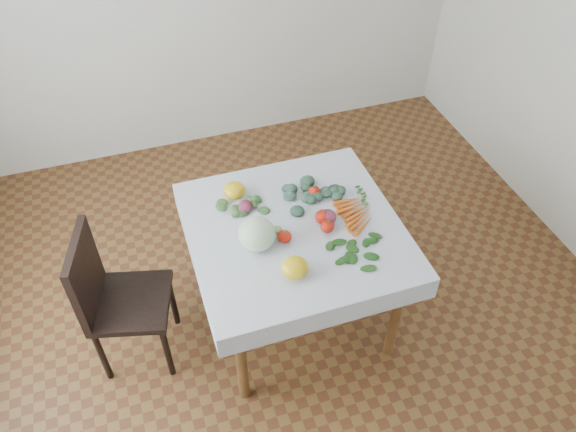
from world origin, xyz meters
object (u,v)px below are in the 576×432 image
object	(u,v)px
table	(295,241)
chair	(112,294)
cabbage	(257,234)
carrot_bunch	(357,213)
heirloom_back	(235,190)

from	to	relation	value
table	chair	xyz separation A→B (m)	(-1.01, 0.06, -0.13)
table	cabbage	size ratio (longest dim) A/B	5.18
chair	carrot_bunch	xyz separation A→B (m)	(1.36, -0.07, 0.25)
cabbage	carrot_bunch	distance (m)	0.59
cabbage	chair	bearing A→B (deg)	171.30
cabbage	carrot_bunch	world-z (taller)	cabbage
table	heirloom_back	world-z (taller)	heirloom_back
chair	cabbage	world-z (taller)	cabbage
table	carrot_bunch	xyz separation A→B (m)	(0.35, -0.01, 0.12)
cabbage	heirloom_back	xyz separation A→B (m)	(-0.01, 0.41, -0.04)
table	heirloom_back	xyz separation A→B (m)	(-0.24, 0.35, 0.15)
cabbage	carrot_bunch	size ratio (longest dim) A/B	0.67
cabbage	carrot_bunch	xyz separation A→B (m)	(0.58, 0.05, -0.07)
chair	cabbage	size ratio (longest dim) A/B	4.73
chair	cabbage	bearing A→B (deg)	-8.70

